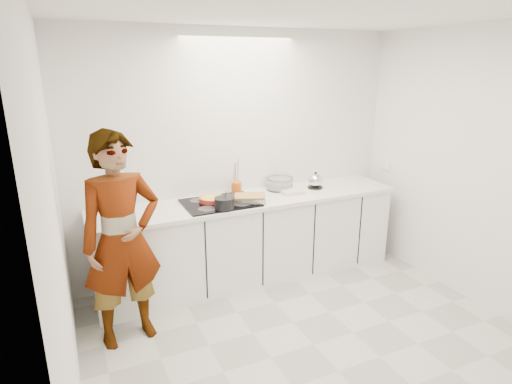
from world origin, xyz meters
name	(u,v)px	position (x,y,z in m)	size (l,w,h in m)	color
floor	(314,345)	(0.00, 0.00, 0.00)	(3.60, 3.20, 0.00)	beige
ceiling	(329,8)	(0.00, 0.00, 2.60)	(3.60, 3.20, 0.00)	white
wall_back	(239,156)	(0.00, 1.60, 1.30)	(3.60, 0.00, 2.60)	white
wall_left	(57,236)	(-1.80, 0.00, 1.30)	(0.00, 3.20, 2.60)	white
wall_right	(485,172)	(1.80, 0.02, 1.30)	(0.02, 3.20, 2.60)	white
base_cabinets	(251,241)	(0.00, 1.28, 0.43)	(3.20, 0.58, 0.87)	white
countertop	(251,200)	(0.00, 1.28, 0.89)	(3.24, 0.64, 0.04)	white
hob	(220,203)	(-0.35, 1.26, 0.92)	(0.72, 0.54, 0.01)	black
tart_dish	(212,199)	(-0.41, 1.32, 0.95)	(0.27, 0.27, 0.04)	#B83323
saucepan	(224,203)	(-0.37, 1.07, 0.98)	(0.24, 0.24, 0.18)	black
baking_dish	(249,198)	(-0.07, 1.17, 0.96)	(0.38, 0.34, 0.06)	silver
mixing_bowl	(280,184)	(0.42, 1.45, 0.97)	(0.32, 0.32, 0.14)	silver
tea_towel	(292,192)	(0.47, 1.25, 0.93)	(0.23, 0.17, 0.04)	white
kettle	(315,181)	(0.81, 1.33, 0.99)	(0.19, 0.19, 0.19)	black
utensil_crock	(236,188)	(-0.08, 1.48, 0.98)	(0.11, 0.11, 0.14)	#CC5F18
cook	(122,240)	(-1.37, 0.76, 0.89)	(0.65, 0.43, 1.78)	white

